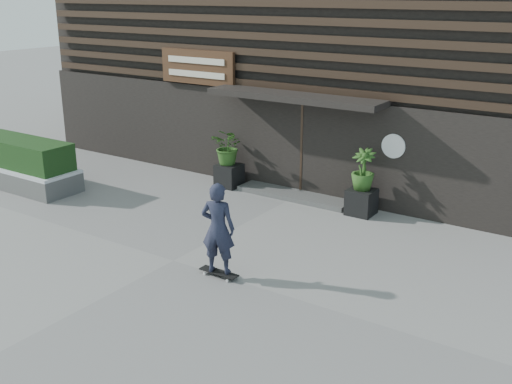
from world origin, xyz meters
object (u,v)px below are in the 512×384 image
Objects in this scene: planter_pot_left at (229,175)px; skateboarder at (218,229)px; planter_pot_right at (361,202)px; raised_bed at (22,177)px.

planter_pot_left is 0.34× the size of skateboarder.
planter_pot_right is (3.80, 0.00, 0.00)m from planter_pot_left.
raised_bed is (-8.39, -3.04, -0.05)m from planter_pot_right.
skateboarder reaches higher than raised_bed.
planter_pot_left reaches higher than raised_bed.
planter_pot_left is at bearing 33.47° from raised_bed.
planter_pot_left is 3.80m from planter_pot_right.
skateboarder is (7.64, -1.41, 0.68)m from raised_bed.
planter_pot_left and planter_pot_right have the same top height.
planter_pot_left is 1.00× the size of planter_pot_right.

